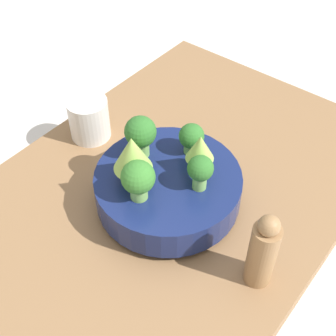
{
  "coord_description": "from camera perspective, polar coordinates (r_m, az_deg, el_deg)",
  "views": [
    {
      "loc": [
        -0.46,
        -0.38,
        0.72
      ],
      "look_at": [
        -0.01,
        -0.02,
        0.13
      ],
      "focal_mm": 50.0,
      "sensor_mm": 36.0,
      "label": 1
    }
  ],
  "objects": [
    {
      "name": "romanesco_piece_near",
      "position": [
        0.8,
        3.92,
        2.14
      ],
      "size": [
        0.05,
        0.05,
        0.09
      ],
      "color": "#6BA34C",
      "rests_on": "bowl"
    },
    {
      "name": "broccoli_floret_front",
      "position": [
        0.78,
        3.79,
        -0.46
      ],
      "size": [
        0.05,
        0.05,
        0.07
      ],
      "color": "#7AB256",
      "rests_on": "bowl"
    },
    {
      "name": "bowl",
      "position": [
        0.85,
        -0.0,
        -2.43
      ],
      "size": [
        0.27,
        0.27,
        0.07
      ],
      "color": "navy",
      "rests_on": "table"
    },
    {
      "name": "broccoli_floret_back",
      "position": [
        0.84,
        -3.57,
        4.02
      ],
      "size": [
        0.06,
        0.06,
        0.08
      ],
      "color": "#7AB256",
      "rests_on": "bowl"
    },
    {
      "name": "cup",
      "position": [
        1.01,
        -9.6,
        5.95
      ],
      "size": [
        0.09,
        0.09,
        0.09
      ],
      "color": "silver",
      "rests_on": "table"
    },
    {
      "name": "broccoli_floret_left",
      "position": [
        0.77,
        -3.67,
        -1.31
      ],
      "size": [
        0.06,
        0.06,
        0.08
      ],
      "color": "#7AB256",
      "rests_on": "bowl"
    },
    {
      "name": "broccoli_floret_right",
      "position": [
        0.85,
        2.88,
        3.73
      ],
      "size": [
        0.05,
        0.05,
        0.06
      ],
      "color": "#7AB256",
      "rests_on": "bowl"
    },
    {
      "name": "pepper_mill",
      "position": [
        0.75,
        11.47,
        -9.94
      ],
      "size": [
        0.05,
        0.05,
        0.16
      ],
      "color": "#997047",
      "rests_on": "table"
    },
    {
      "name": "romanesco_piece_far",
      "position": [
        0.78,
        -4.37,
        1.57
      ],
      "size": [
        0.07,
        0.07,
        0.1
      ],
      "color": "#6BA34C",
      "rests_on": "bowl"
    },
    {
      "name": "table",
      "position": [
        0.92,
        -0.63,
        -3.9
      ],
      "size": [
        0.94,
        0.62,
        0.04
      ],
      "color": "olive",
      "rests_on": "ground_plane"
    },
    {
      "name": "ground_plane",
      "position": [
        0.93,
        -0.62,
        -4.7
      ],
      "size": [
        6.0,
        6.0,
        0.0
      ],
      "primitive_type": "plane",
      "color": "silver"
    }
  ]
}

